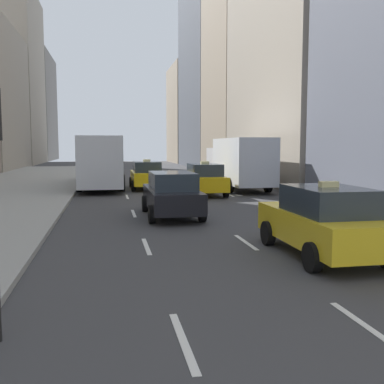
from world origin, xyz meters
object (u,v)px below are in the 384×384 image
city_bus (101,160)px  taxi_third (147,175)px  taxi_lead (324,221)px  sedan_black_near (172,194)px  taxi_second (204,179)px  box_truck (238,162)px

city_bus → taxi_third: bearing=-37.1°
taxi_lead → taxi_third: bearing=98.9°
sedan_black_near → taxi_second: bearing=68.4°
sedan_black_near → city_bus: 13.59m
taxi_third → box_truck: (5.60, -1.20, 0.83)m
city_bus → sedan_black_near: bearing=-78.0°
taxi_second → taxi_lead: bearing=-90.0°
taxi_second → city_bus: bearing=132.3°
sedan_black_near → city_bus: bearing=102.0°
taxi_third → city_bus: bearing=142.9°
city_bus → taxi_lead: bearing=-74.4°
taxi_lead → taxi_third: same height
taxi_lead → box_truck: size_ratio=0.52×
taxi_third → box_truck: size_ratio=0.52×
taxi_second → box_truck: (2.80, 2.85, 0.83)m
taxi_lead → taxi_third: 18.17m
taxi_second → city_bus: size_ratio=0.38×
taxi_lead → city_bus: (-5.61, 20.08, 0.91)m
taxi_third → taxi_second: bearing=-55.3°
taxi_lead → sedan_black_near: size_ratio=0.92×
sedan_black_near → box_truck: box_truck is taller
box_truck → sedan_black_near: bearing=-119.4°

